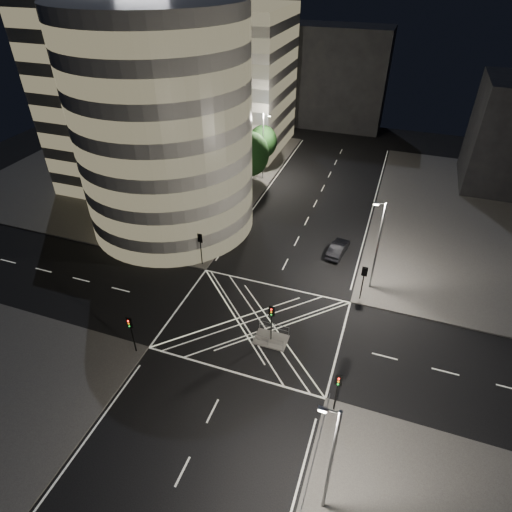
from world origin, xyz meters
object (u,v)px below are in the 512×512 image
at_px(traffic_signal_island, 272,317).
at_px(street_lamp_left_far, 263,144).
at_px(traffic_signal_nr, 338,386).
at_px(sedan, 338,249).
at_px(street_lamp_right_far, 377,244).
at_px(central_island, 271,340).
at_px(traffic_signal_nl, 131,329).
at_px(street_lamp_left_near, 213,200).
at_px(traffic_signal_fl, 200,243).
at_px(street_lamp_right_near, 330,460).
at_px(traffic_signal_fr, 364,277).

relative_size(traffic_signal_island, street_lamp_left_far, 0.40).
xyz_separation_m(traffic_signal_nr, sedan, (-3.62, 20.79, -2.17)).
distance_m(street_lamp_left_far, street_lamp_right_far, 28.23).
bearing_deg(central_island, traffic_signal_island, 0.00).
bearing_deg(traffic_signal_nr, traffic_signal_nl, 180.00).
height_order(traffic_signal_nl, street_lamp_left_near, street_lamp_left_near).
xyz_separation_m(traffic_signal_fl, street_lamp_right_far, (18.24, 2.20, 2.63)).
xyz_separation_m(traffic_signal_nl, traffic_signal_island, (10.80, 5.30, 0.00)).
bearing_deg(traffic_signal_nr, street_lamp_right_near, -84.96).
height_order(central_island, street_lamp_left_far, street_lamp_left_far).
bearing_deg(street_lamp_right_near, sedan, 98.65).
bearing_deg(central_island, street_lamp_right_near, -59.25).
bearing_deg(traffic_signal_nl, traffic_signal_fl, 90.00).
distance_m(traffic_signal_fl, street_lamp_left_near, 5.86).
bearing_deg(street_lamp_right_far, traffic_signal_fl, -173.12).
relative_size(central_island, traffic_signal_nl, 0.75).
height_order(traffic_signal_nl, street_lamp_left_far, street_lamp_left_far).
xyz_separation_m(traffic_signal_fl, traffic_signal_nl, (0.00, -13.60, 0.00)).
bearing_deg(traffic_signal_fl, street_lamp_right_far, 6.88).
distance_m(traffic_signal_island, street_lamp_left_far, 33.61).
height_order(street_lamp_left_far, sedan, street_lamp_left_far).
height_order(traffic_signal_fr, street_lamp_right_far, street_lamp_right_far).
bearing_deg(sedan, traffic_signal_fr, 124.76).
distance_m(traffic_signal_fl, sedan, 15.87).
bearing_deg(street_lamp_left_near, street_lamp_right_near, -54.03).
distance_m(traffic_signal_fr, traffic_signal_island, 10.73).
relative_size(traffic_signal_fr, traffic_signal_island, 1.00).
bearing_deg(traffic_signal_nl, street_lamp_right_near, -21.55).
distance_m(street_lamp_left_near, sedan, 15.51).
height_order(traffic_signal_fl, sedan, traffic_signal_fl).
relative_size(street_lamp_left_far, sedan, 2.20).
relative_size(traffic_signal_fl, traffic_signal_island, 1.00).
distance_m(traffic_signal_nl, street_lamp_right_near, 19.78).
relative_size(traffic_signal_nl, street_lamp_right_far, 0.40).
distance_m(traffic_signal_nr, street_lamp_right_far, 16.03).
bearing_deg(street_lamp_left_far, traffic_signal_nr, -63.64).
height_order(traffic_signal_fl, street_lamp_right_far, street_lamp_right_far).
bearing_deg(street_lamp_right_near, traffic_signal_fl, 131.24).
bearing_deg(traffic_signal_nr, traffic_signal_fl, 142.31).
xyz_separation_m(traffic_signal_nl, street_lamp_left_far, (-0.64, 36.80, 2.63)).
bearing_deg(street_lamp_right_far, street_lamp_right_near, -90.00).
relative_size(traffic_signal_fl, traffic_signal_nl, 1.00).
relative_size(central_island, street_lamp_left_near, 0.30).
xyz_separation_m(traffic_signal_fr, traffic_signal_island, (-6.80, -8.30, 0.00)).
xyz_separation_m(central_island, street_lamp_left_far, (-11.44, 31.50, 5.47)).
relative_size(traffic_signal_nl, street_lamp_left_near, 0.40).
bearing_deg(traffic_signal_fl, traffic_signal_island, -37.54).
xyz_separation_m(traffic_signal_nl, street_lamp_right_near, (18.24, -7.20, 2.63)).
bearing_deg(street_lamp_right_far, traffic_signal_island, -125.30).
height_order(traffic_signal_nl, street_lamp_right_near, street_lamp_right_near).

